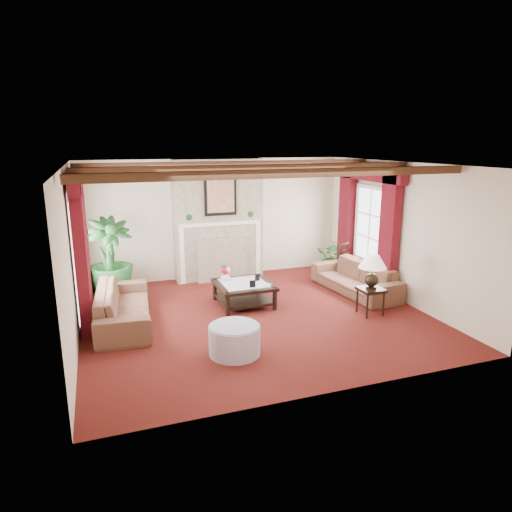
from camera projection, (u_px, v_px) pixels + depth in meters
name	position (u px, v px, depth m)	size (l,w,h in m)	color
floor	(256.00, 316.00, 8.25)	(6.00, 6.00, 0.00)	#410E0B
ceiling	(256.00, 164.00, 7.59)	(6.00, 6.00, 0.00)	white
back_wall	(216.00, 219.00, 10.43)	(6.00, 0.02, 2.70)	beige
left_wall	(71.00, 258.00, 6.95)	(0.02, 5.50, 2.70)	beige
right_wall	(401.00, 232.00, 8.88)	(0.02, 5.50, 2.70)	beige
ceiling_beams	(256.00, 168.00, 7.60)	(6.00, 3.00, 0.12)	#331C10
fireplace	(217.00, 159.00, 9.92)	(2.00, 0.52, 2.70)	tan
french_door_left	(70.00, 199.00, 7.69)	(0.10, 1.10, 2.16)	white
french_door_right	(373.00, 187.00, 9.60)	(0.10, 1.10, 2.16)	white
curtains_left	(75.00, 174.00, 7.62)	(0.20, 2.40, 2.55)	#480912
curtains_right	(370.00, 167.00, 9.46)	(0.20, 2.40, 2.55)	#480912
sofa_left	(123.00, 300.00, 7.83)	(0.82, 2.25, 0.86)	#330E17
sofa_right	(355.00, 273.00, 9.47)	(0.84, 2.17, 0.83)	#330E17
potted_palm	(111.00, 276.00, 9.09)	(1.27, 1.80, 0.92)	black
small_plant	(334.00, 261.00, 10.64)	(1.15, 1.18, 0.70)	black
coffee_table	(244.00, 294.00, 8.79)	(1.05, 1.05, 0.43)	black
side_table	(370.00, 301.00, 8.30)	(0.42, 0.42, 0.50)	black
ottoman	(235.00, 340.00, 6.73)	(0.76, 0.76, 0.44)	#9B92A5
table_lamp	(372.00, 271.00, 8.16)	(0.50, 0.50, 0.63)	black
flower_vase	(225.00, 277.00, 8.87)	(0.23, 0.23, 0.18)	silver
book	(257.00, 278.00, 8.54)	(0.22, 0.11, 0.31)	black
photo_frame_a	(253.00, 284.00, 8.45)	(0.11, 0.02, 0.15)	black
photo_frame_b	(257.00, 278.00, 8.85)	(0.10, 0.02, 0.13)	black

